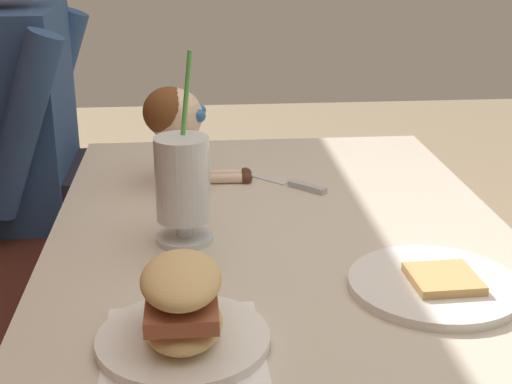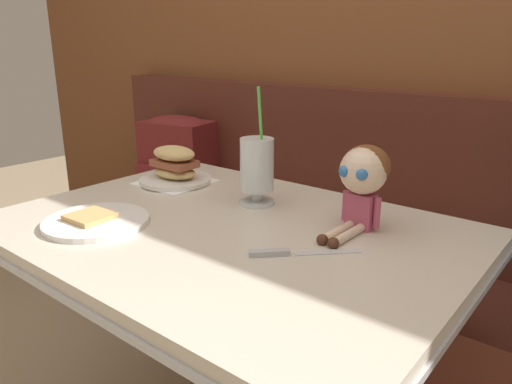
% 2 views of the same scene
% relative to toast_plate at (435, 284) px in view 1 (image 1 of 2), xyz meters
% --- Properties ---
extents(diner_table, '(1.11, 0.81, 0.74)m').
position_rel_toast_plate_xyz_m(diner_table, '(0.25, 0.20, -0.21)').
color(diner_table, beige).
rests_on(diner_table, ground).
extents(toast_plate, '(0.25, 0.25, 0.03)m').
position_rel_toast_plate_xyz_m(toast_plate, '(0.00, 0.00, 0.00)').
color(toast_plate, white).
rests_on(toast_plate, diner_table).
extents(milkshake_glass, '(0.10, 0.10, 0.32)m').
position_rel_toast_plate_xyz_m(milkshake_glass, '(0.21, 0.36, 0.09)').
color(milkshake_glass, silver).
rests_on(milkshake_glass, diner_table).
extents(sandwich_plate, '(0.22, 0.22, 0.12)m').
position_rel_toast_plate_xyz_m(sandwich_plate, '(-0.12, 0.36, 0.04)').
color(sandwich_plate, white).
rests_on(sandwich_plate, diner_table).
extents(butter_knife, '(0.18, 0.18, 0.01)m').
position_rel_toast_plate_xyz_m(butter_knife, '(0.46, 0.15, -0.00)').
color(butter_knife, silver).
rests_on(butter_knife, diner_table).
extents(seated_doll, '(0.12, 0.22, 0.20)m').
position_rel_toast_plate_xyz_m(seated_doll, '(0.51, 0.38, 0.12)').
color(seated_doll, '#B74C6B').
rests_on(seated_doll, diner_table).
extents(diner_patron, '(0.55, 0.48, 0.81)m').
position_rel_toast_plate_xyz_m(diner_patron, '(1.10, 0.78, -0.01)').
color(diner_patron, '#2D4C7F').
rests_on(diner_patron, booth_bench).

